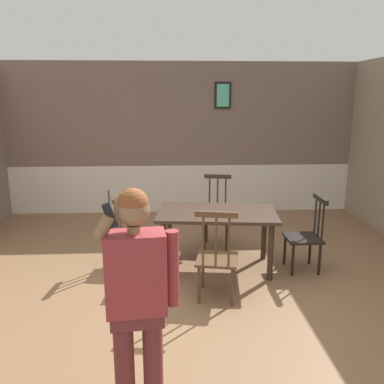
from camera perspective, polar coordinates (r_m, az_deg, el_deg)
ground_plane at (r=4.59m, az=-0.19°, el=-15.08°), size 7.80×7.80×0.00m
room_back_partition at (r=7.62m, az=-1.53°, el=7.23°), size 6.66×0.17×2.83m
dining_table at (r=5.11m, az=3.60°, el=-3.94°), size 1.59×1.02×0.77m
chair_near_window at (r=5.32m, az=16.02°, el=-6.04°), size 0.43×0.43×0.98m
chair_by_doorway at (r=5.95m, az=3.55°, el=-3.17°), size 0.47×0.47×1.07m
chair_at_table_head at (r=5.29m, az=-8.93°, el=-5.84°), size 0.45×0.45×0.96m
chair_opposite_corner at (r=4.40m, az=3.60°, el=-9.32°), size 0.53×0.53×1.05m
person_figure at (r=2.75m, az=-7.85°, el=-13.87°), size 0.55×0.26×1.64m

